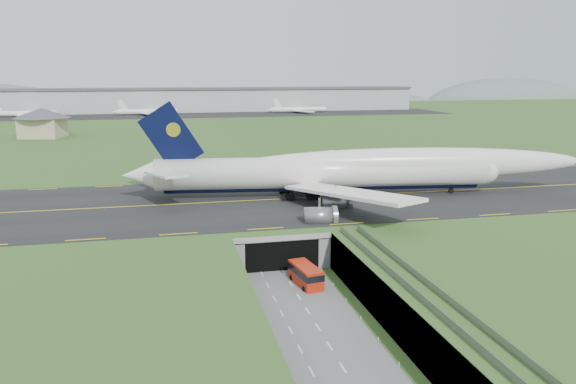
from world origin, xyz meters
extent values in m
plane|color=#355421|center=(0.00, 0.00, 0.00)|extent=(900.00, 900.00, 0.00)
cube|color=gray|center=(0.00, 0.00, 3.00)|extent=(800.00, 800.00, 6.00)
cube|color=slate|center=(0.00, -7.50, 0.10)|extent=(12.00, 75.00, 0.20)
cube|color=black|center=(0.00, 33.00, 6.09)|extent=(800.00, 44.00, 0.18)
cube|color=gray|center=(0.00, 19.00, 5.50)|extent=(16.00, 22.00, 1.00)
cube|color=gray|center=(-7.00, 19.00, 3.00)|extent=(2.00, 22.00, 6.00)
cube|color=gray|center=(7.00, 19.00, 3.00)|extent=(2.00, 22.00, 6.00)
cube|color=black|center=(0.00, 14.00, 2.50)|extent=(12.00, 12.00, 5.00)
cube|color=#A8A8A3|center=(0.00, 7.95, 5.60)|extent=(17.00, 0.50, 0.80)
cube|color=#A8A8A3|center=(11.00, -18.50, 5.80)|extent=(3.00, 53.00, 0.50)
cube|color=gray|center=(9.60, -18.50, 6.55)|extent=(0.06, 53.00, 1.00)
cube|color=gray|center=(12.40, -18.50, 6.55)|extent=(0.06, 53.00, 1.00)
cylinder|color=#A8A8A3|center=(11.00, -28.00, 2.80)|extent=(0.90, 0.90, 5.60)
cylinder|color=#A8A8A3|center=(11.00, -16.00, 2.80)|extent=(0.90, 0.90, 5.60)
cylinder|color=#A8A8A3|center=(11.00, -4.00, 2.80)|extent=(0.90, 0.90, 5.60)
cylinder|color=white|center=(14.27, 33.71, 11.20)|extent=(68.48, 14.78, 6.42)
sphere|color=white|center=(48.11, 29.51, 11.20)|extent=(7.02, 7.02, 6.29)
cone|color=white|center=(-22.56, 38.29, 11.20)|extent=(7.72, 6.92, 6.10)
ellipsoid|color=white|center=(32.55, 31.44, 12.64)|extent=(74.22, 14.99, 6.74)
ellipsoid|color=black|center=(47.12, 29.63, 12.00)|extent=(4.81, 3.34, 2.25)
cylinder|color=black|center=(14.27, 33.71, 8.69)|extent=(64.64, 10.66, 2.70)
cube|color=white|center=(18.24, 49.39, 10.19)|extent=(23.73, 28.22, 2.70)
cube|color=white|center=(-15.66, 45.01, 12.70)|extent=(10.04, 11.63, 1.03)
cube|color=white|center=(14.28, 17.54, 10.19)|extent=(18.18, 30.42, 2.70)
cube|color=white|center=(-17.52, 30.08, 12.70)|extent=(8.16, 11.93, 1.03)
cube|color=black|center=(-16.09, 37.48, 18.72)|extent=(12.74, 2.17, 14.20)
cylinder|color=gold|center=(-15.60, 37.42, 20.22)|extent=(2.87, 1.04, 2.81)
cylinder|color=slate|center=(16.16, 43.08, 7.08)|extent=(5.58, 3.93, 3.31)
cylinder|color=slate|center=(12.76, 54.12, 7.08)|extent=(5.58, 3.93, 3.31)
cylinder|color=slate|center=(13.82, 24.17, 7.08)|extent=(5.58, 3.93, 3.31)
cylinder|color=slate|center=(7.81, 14.30, 7.08)|extent=(5.58, 3.93, 3.31)
cylinder|color=black|center=(41.35, 30.35, 6.73)|extent=(1.16, 0.63, 1.10)
cube|color=black|center=(9.79, 34.27, 6.88)|extent=(6.84, 7.71, 1.40)
cube|color=red|center=(2.12, 1.37, 1.67)|extent=(3.87, 7.68, 2.94)
cube|color=black|center=(2.12, 1.37, 2.25)|extent=(3.94, 7.79, 0.98)
cube|color=black|center=(2.12, 1.37, 0.44)|extent=(3.60, 7.17, 0.49)
cylinder|color=black|center=(1.25, -1.24, 0.54)|extent=(0.48, 0.92, 0.88)
cylinder|color=black|center=(0.47, 3.59, 0.54)|extent=(0.48, 0.92, 0.88)
cylinder|color=black|center=(3.76, -0.84, 0.54)|extent=(0.48, 0.92, 0.88)
cylinder|color=black|center=(2.98, 3.99, 0.54)|extent=(0.48, 0.92, 0.88)
cube|color=tan|center=(-63.63, 161.99, 9.90)|extent=(17.17, 17.17, 7.79)
cone|color=#4C4C51|center=(-63.63, 161.99, 15.74)|extent=(25.18, 25.18, 3.90)
cube|color=#B2B2B2|center=(0.00, 300.00, 13.50)|extent=(300.00, 22.00, 15.00)
cube|color=#4C4C51|center=(0.00, 300.00, 21.00)|extent=(302.00, 24.00, 1.20)
cube|color=black|center=(0.00, 270.00, 6.14)|extent=(320.00, 50.00, 0.08)
cylinder|color=white|center=(-95.37, 275.00, 8.18)|extent=(34.00, 3.20, 3.20)
cylinder|color=white|center=(-26.28, 275.00, 8.18)|extent=(34.00, 3.20, 3.20)
cylinder|color=white|center=(67.76, 275.00, 8.18)|extent=(34.00, 3.20, 3.20)
ellipsoid|color=slate|center=(120.00, 430.00, -4.00)|extent=(260.00, 91.00, 44.00)
ellipsoid|color=slate|center=(320.00, 430.00, -4.00)|extent=(180.00, 63.00, 60.00)
camera|label=1|loc=(-17.79, -75.29, 31.22)|focal=35.00mm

